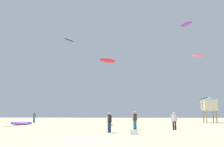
# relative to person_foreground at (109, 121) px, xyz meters

# --- Properties ---
(ground_plane) EXTENTS (120.00, 120.00, 0.00)m
(ground_plane) POSITION_rel_person_foreground_xyz_m (-0.70, -5.01, -0.94)
(ground_plane) COLOR #C6B28C
(person_foreground) EXTENTS (0.36, 0.45, 1.61)m
(person_foreground) POSITION_rel_person_foreground_xyz_m (0.00, 0.00, 0.00)
(person_foreground) COLOR navy
(person_foreground) RESTS_ON ground
(person_midground) EXTENTS (0.48, 0.38, 1.70)m
(person_midground) POSITION_rel_person_foreground_xyz_m (2.11, 3.51, 0.05)
(person_midground) COLOR teal
(person_midground) RESTS_ON ground
(person_left) EXTENTS (0.53, 0.37, 1.62)m
(person_left) POSITION_rel_person_foreground_xyz_m (5.73, 3.28, 0.00)
(person_left) COLOR black
(person_left) RESTS_ON ground
(person_right) EXTENTS (0.37, 0.49, 1.65)m
(person_right) POSITION_rel_person_foreground_xyz_m (-13.51, 17.04, 0.03)
(person_right) COLOR teal
(person_right) RESTS_ON ground
(kite_grounded_near) EXTENTS (3.28, 1.27, 0.38)m
(kite_grounded_near) POSITION_rel_person_foreground_xyz_m (-12.64, 10.94, -0.75)
(kite_grounded_near) COLOR purple
(kite_grounded_near) RESTS_ON ground
(lifeguard_tower) EXTENTS (2.30, 2.30, 4.15)m
(lifeguard_tower) POSITION_rel_person_foreground_xyz_m (14.21, 19.16, 2.12)
(lifeguard_tower) COLOR #8C704C
(lifeguard_tower) RESTS_ON ground
(cooler_box) EXTENTS (0.56, 0.36, 0.32)m
(cooler_box) POSITION_rel_person_foreground_xyz_m (1.95, -1.42, -0.78)
(cooler_box) COLOR white
(cooler_box) RESTS_ON ground
(gear_bag) EXTENTS (0.56, 0.36, 0.32)m
(gear_bag) POSITION_rel_person_foreground_xyz_m (-0.73, 8.58, -0.78)
(gear_bag) COLOR yellow
(gear_bag) RESTS_ON ground
(kite_aloft_0) EXTENTS (3.40, 2.11, 0.66)m
(kite_aloft_0) POSITION_rel_person_foreground_xyz_m (17.89, 35.66, 13.99)
(kite_aloft_0) COLOR #E5598C
(kite_aloft_2) EXTENTS (4.26, 3.72, 0.98)m
(kite_aloft_2) POSITION_rel_person_foreground_xyz_m (-3.43, 32.90, 12.57)
(kite_aloft_2) COLOR red
(kite_aloft_3) EXTENTS (2.61, 3.41, 0.76)m
(kite_aloft_3) POSITION_rel_person_foreground_xyz_m (14.84, 32.54, 20.81)
(kite_aloft_3) COLOR purple
(kite_aloft_4) EXTENTS (2.40, 3.42, 0.77)m
(kite_aloft_4) POSITION_rel_person_foreground_xyz_m (-13.25, 34.62, 18.38)
(kite_aloft_4) COLOR #2D2D33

